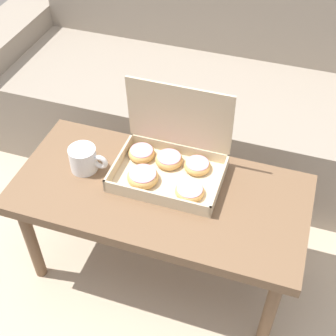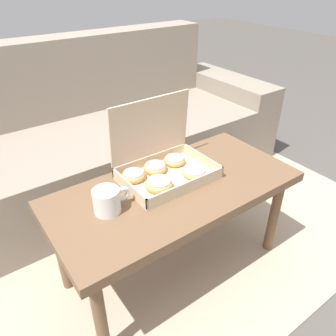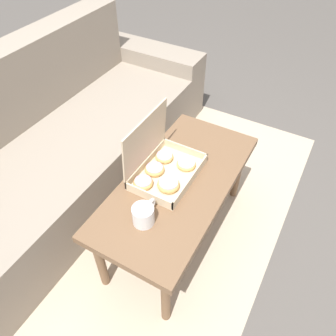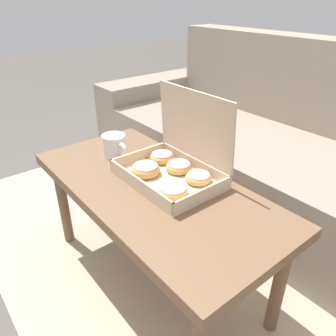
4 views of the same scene
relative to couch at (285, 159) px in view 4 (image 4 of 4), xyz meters
name	(u,v)px [view 4 (image 4 of 4)]	position (x,y,z in m)	size (l,w,h in m)	color
ground_plane	(163,273)	(0.00, -0.81, -0.29)	(12.00, 12.00, 0.00)	#514C47
area_rug	(213,242)	(0.00, -0.51, -0.28)	(2.51, 1.75, 0.01)	tan
couch	(285,159)	(0.00, 0.00, 0.00)	(2.39, 0.82, 0.86)	gray
coffee_table	(153,197)	(0.00, -0.86, 0.12)	(1.01, 0.48, 0.46)	brown
pastry_box	(173,164)	(0.00, -0.76, 0.22)	(0.37, 0.26, 0.31)	beige
coffee_mug	(115,146)	(-0.28, -0.84, 0.22)	(0.14, 0.10, 0.09)	white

